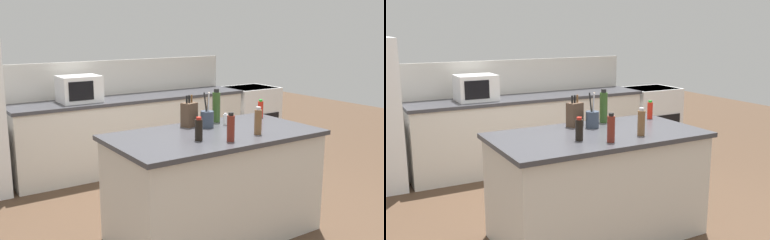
# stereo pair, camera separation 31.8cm
# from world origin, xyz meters

# --- Properties ---
(ground_plane) EXTENTS (14.00, 14.00, 0.00)m
(ground_plane) POSITION_xyz_m (0.00, 0.00, 0.00)
(ground_plane) COLOR #473323
(back_counter_run) EXTENTS (3.15, 0.66, 0.94)m
(back_counter_run) POSITION_xyz_m (0.30, 2.20, 0.47)
(back_counter_run) COLOR beige
(back_counter_run) RESTS_ON ground_plane
(wall_backsplash) EXTENTS (3.11, 0.03, 0.46)m
(wall_backsplash) POSITION_xyz_m (0.30, 2.52, 1.17)
(wall_backsplash) COLOR beige
(wall_backsplash) RESTS_ON back_counter_run
(kitchen_island) EXTENTS (1.82, 0.98, 0.94)m
(kitchen_island) POSITION_xyz_m (0.00, 0.00, 0.47)
(kitchen_island) COLOR beige
(kitchen_island) RESTS_ON ground_plane
(range_oven) EXTENTS (0.76, 0.65, 0.92)m
(range_oven) POSITION_xyz_m (2.30, 2.20, 0.47)
(range_oven) COLOR white
(range_oven) RESTS_ON ground_plane
(microwave) EXTENTS (0.48, 0.39, 0.32)m
(microwave) POSITION_xyz_m (-0.41, 2.20, 1.10)
(microwave) COLOR white
(microwave) RESTS_ON back_counter_run
(knife_block) EXTENTS (0.15, 0.13, 0.29)m
(knife_block) POSITION_xyz_m (-0.05, 0.32, 1.05)
(knife_block) COLOR #4C3828
(knife_block) RESTS_ON kitchen_island
(utensil_crock) EXTENTS (0.12, 0.12, 0.32)m
(utensil_crock) POSITION_xyz_m (0.07, 0.20, 1.02)
(utensil_crock) COLOR #333D4C
(utensil_crock) RESTS_ON kitchen_island
(pepper_grinder) EXTENTS (0.06, 0.06, 0.24)m
(pepper_grinder) POSITION_xyz_m (0.27, -0.25, 1.05)
(pepper_grinder) COLOR brown
(pepper_grinder) RESTS_ON kitchen_island
(salt_shaker) EXTENTS (0.04, 0.04, 0.11)m
(salt_shaker) POSITION_xyz_m (0.27, 0.19, 0.99)
(salt_shaker) COLOR silver
(salt_shaker) RESTS_ON kitchen_island
(olive_oil_bottle) EXTENTS (0.08, 0.08, 0.32)m
(olive_oil_bottle) POSITION_xyz_m (0.28, 0.35, 1.09)
(olive_oil_bottle) COLOR #2D4C1E
(olive_oil_bottle) RESTS_ON kitchen_island
(soy_sauce_bottle) EXTENTS (0.06, 0.06, 0.19)m
(soy_sauce_bottle) POSITION_xyz_m (-0.26, -0.15, 1.03)
(soy_sauce_bottle) COLOR black
(soy_sauce_bottle) RESTS_ON kitchen_island
(hot_sauce_bottle) EXTENTS (0.05, 0.05, 0.18)m
(hot_sauce_bottle) POSITION_xyz_m (0.77, 0.27, 1.03)
(hot_sauce_bottle) COLOR red
(hot_sauce_bottle) RESTS_ON kitchen_island
(vinegar_bottle) EXTENTS (0.06, 0.06, 0.23)m
(vinegar_bottle) POSITION_xyz_m (-0.07, -0.31, 1.05)
(vinegar_bottle) COLOR maroon
(vinegar_bottle) RESTS_ON kitchen_island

